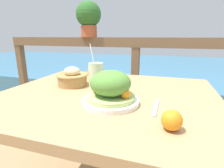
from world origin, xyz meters
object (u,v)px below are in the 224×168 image
salad_plate (111,89)px  drink_glass (96,75)px  bread_basket (72,78)px  potted_plant (89,17)px

salad_plate → drink_glass: bearing=126.9°
drink_glass → bread_basket: bearing=178.0°
salad_plate → bread_basket: size_ratio=1.38×
salad_plate → potted_plant: (-0.53, 0.96, 0.40)m
salad_plate → drink_glass: size_ratio=1.02×
bread_basket → drink_glass: bearing=-2.0°
drink_glass → potted_plant: size_ratio=0.74×
potted_plant → bread_basket: bearing=-73.2°
salad_plate → bread_basket: salad_plate is taller
drink_glass → potted_plant: (-0.38, 0.76, 0.39)m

